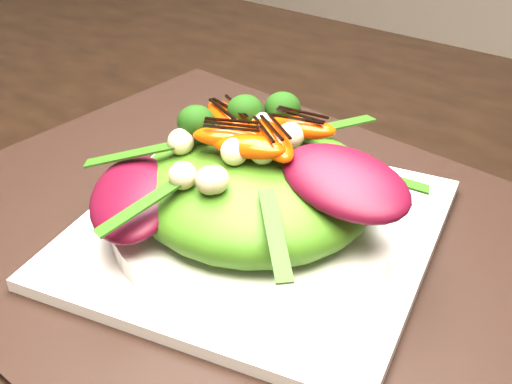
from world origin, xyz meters
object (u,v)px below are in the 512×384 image
Objects in this scene: dining_table at (48,133)px; salad_bowl at (256,217)px; plate_base at (256,231)px; lettuce_mound at (256,187)px; orange_segment at (253,125)px; placemat at (256,238)px.

dining_table is 0.32m from salad_bowl.
salad_bowl reaches higher than plate_base.
lettuce_mound is (0.00, 0.00, 0.04)m from plate_base.
orange_segment is at bearing 130.09° from lettuce_mound.
orange_segment is (-0.02, 0.02, 0.08)m from plate_base.
salad_bowl is at bearing 0.00° from plate_base.
salad_bowl is at bearing -9.23° from dining_table.
plate_base reaches higher than placemat.
salad_bowl is 3.87× the size of orange_segment.
salad_bowl is 0.07m from orange_segment.
plate_base is 0.04m from lettuce_mound.
placemat is at bearing -49.91° from orange_segment.
plate_base is 0.01m from salad_bowl.
salad_bowl is at bearing 0.00° from placemat.
dining_table is at bearing 170.77° from salad_bowl.
salad_bowl reaches higher than placemat.
dining_table reaches higher than lettuce_mound.
salad_bowl is (0.31, -0.05, 0.04)m from dining_table.
dining_table is at bearing 170.77° from placemat.
dining_table is at bearing 170.77° from lettuce_mound.
dining_table is 7.20× the size of salad_bowl.
dining_table is 0.32m from lettuce_mound.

